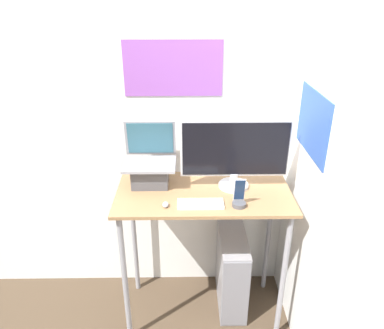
# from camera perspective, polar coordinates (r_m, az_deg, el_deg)

# --- Properties ---
(wall_back) EXTENTS (6.00, 0.06, 2.60)m
(wall_back) POSITION_cam_1_polar(r_m,az_deg,el_deg) (2.42, 1.54, 7.20)
(wall_back) COLOR white
(wall_back) RESTS_ON ground_plane
(wall_side_right) EXTENTS (0.06, 6.00, 2.60)m
(wall_side_right) POSITION_cam_1_polar(r_m,az_deg,el_deg) (1.97, 20.20, 1.17)
(wall_side_right) COLOR white
(wall_side_right) RESTS_ON ground_plane
(desk) EXTENTS (1.04, 0.53, 0.95)m
(desk) POSITION_cam_1_polar(r_m,az_deg,el_deg) (2.31, 1.75, -7.20)
(desk) COLOR #936D47
(desk) RESTS_ON ground_plane
(laptop) EXTENTS (0.31, 0.26, 0.37)m
(laptop) POSITION_cam_1_polar(r_m,az_deg,el_deg) (2.29, -6.41, -0.60)
(laptop) COLOR #4C4C51
(laptop) RESTS_ON desk
(monitor) EXTENTS (0.64, 0.18, 0.42)m
(monitor) POSITION_cam_1_polar(r_m,az_deg,el_deg) (2.21, 6.58, 1.57)
(monitor) COLOR silver
(monitor) RESTS_ON desk
(keyboard) EXTENTS (0.26, 0.10, 0.02)m
(keyboard) POSITION_cam_1_polar(r_m,az_deg,el_deg) (2.10, 1.31, -5.99)
(keyboard) COLOR white
(keyboard) RESTS_ON desk
(mouse) EXTENTS (0.03, 0.05, 0.02)m
(mouse) POSITION_cam_1_polar(r_m,az_deg,el_deg) (2.09, -4.07, -6.11)
(mouse) COLOR #99999E
(mouse) RESTS_ON desk
(cell_phone) EXTENTS (0.08, 0.08, 0.17)m
(cell_phone) POSITION_cam_1_polar(r_m,az_deg,el_deg) (2.09, 7.20, -5.23)
(cell_phone) COLOR #4C4C51
(cell_phone) RESTS_ON desk
(computer_tower) EXTENTS (0.18, 0.48, 0.55)m
(computer_tower) POSITION_cam_1_polar(r_m,az_deg,el_deg) (2.72, 6.05, -15.66)
(computer_tower) COLOR gray
(computer_tower) RESTS_ON ground_plane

